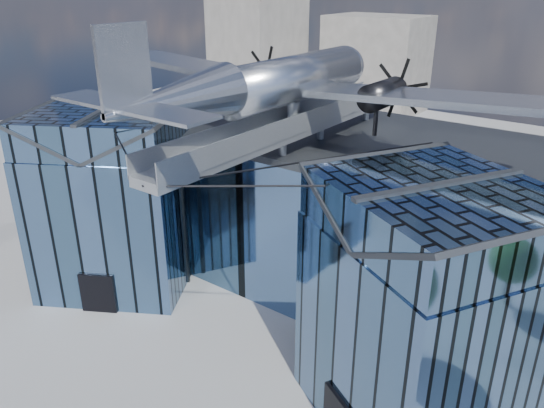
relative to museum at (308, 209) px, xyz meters
The scene contains 4 objects.
ground_plane 8.03m from the museum, 90.00° to the right, with size 120.00×120.00×0.00m, color gray.
museum is the anchor object (origin of this frame).
bg_towers 44.92m from the museum, 88.14° to the left, with size 77.00×24.50×26.00m.
tree_side_w 24.70m from the museum, 164.10° to the left, with size 3.78×3.78×4.53m.
Camera 1 is at (16.66, -20.26, 19.13)m, focal length 35.00 mm.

